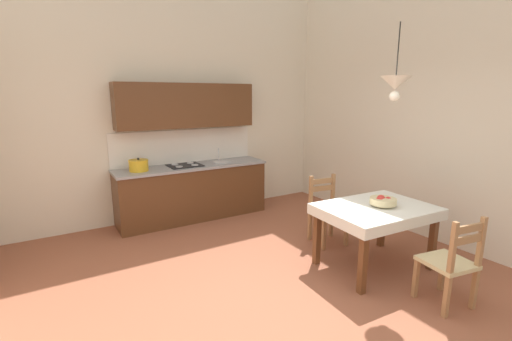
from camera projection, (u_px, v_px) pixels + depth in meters
name	position (u px, v px, depth m)	size (l,w,h in m)	color
ground_plane	(285.00, 306.00, 3.50)	(6.02, 6.80, 0.10)	#99563D
wall_back	(173.00, 91.00, 5.70)	(6.02, 0.12, 4.15)	silver
wall_right	(464.00, 90.00, 4.47)	(0.12, 6.80, 4.15)	silver
kitchen_cabinetry	(191.00, 167.00, 5.74)	(2.46, 0.63, 2.20)	#56331C
dining_table	(375.00, 217.00, 4.09)	(1.33, 1.01, 0.75)	brown
dining_chair_kitchen_side	(327.00, 211.00, 4.84)	(0.48, 0.48, 0.93)	#D1BC89
dining_chair_camera_side	(451.00, 263.00, 3.35)	(0.48, 0.48, 0.93)	#D1BC89
fruit_bowl	(383.00, 201.00, 4.06)	(0.30, 0.30, 0.12)	beige
pendant_lamp	(395.00, 84.00, 3.71)	(0.32, 0.32, 0.80)	black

